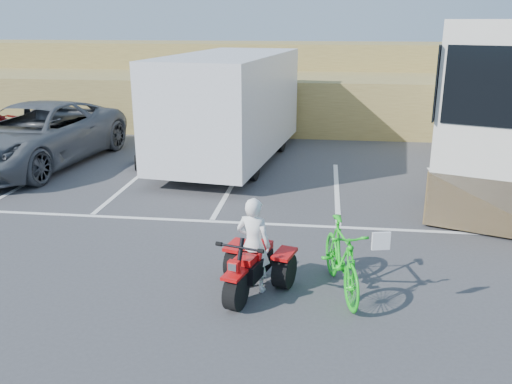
# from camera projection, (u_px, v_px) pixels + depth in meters

# --- Properties ---
(ground) EXTENTS (100.00, 100.00, 0.00)m
(ground) POSITION_uv_depth(u_px,v_px,m) (183.00, 271.00, 9.31)
(ground) COLOR #3D3D40
(ground) RESTS_ON ground
(parking_stripes) EXTENTS (28.00, 5.16, 0.01)m
(parking_stripes) POSITION_uv_depth(u_px,v_px,m) (261.00, 199.00, 13.05)
(parking_stripes) COLOR white
(parking_stripes) RESTS_ON ground
(grass_embankment) EXTENTS (40.00, 8.50, 3.10)m
(grass_embankment) POSITION_uv_depth(u_px,v_px,m) (272.00, 84.00, 23.50)
(grass_embankment) COLOR olive
(grass_embankment) RESTS_ON ground
(red_trike_atv) EXTENTS (1.48, 1.74, 0.97)m
(red_trike_atv) POSITION_uv_depth(u_px,v_px,m) (250.00, 293.00, 8.56)
(red_trike_atv) COLOR #BA0A0B
(red_trike_atv) RESTS_ON ground
(rider) EXTENTS (0.64, 0.51, 1.54)m
(rider) POSITION_uv_depth(u_px,v_px,m) (254.00, 245.00, 8.45)
(rider) COLOR white
(rider) RESTS_ON ground
(green_dirt_bike) EXTENTS (0.99, 2.02, 1.17)m
(green_dirt_bike) POSITION_uv_depth(u_px,v_px,m) (342.00, 258.00, 8.43)
(green_dirt_bike) COLOR #14BF19
(green_dirt_bike) RESTS_ON ground
(grey_pickup) EXTENTS (3.75, 6.79, 1.80)m
(grey_pickup) POSITION_uv_depth(u_px,v_px,m) (34.00, 135.00, 15.78)
(grey_pickup) COLOR #4C5055
(grey_pickup) RESTS_ON ground
(cargo_trailer) EXTENTS (3.61, 7.12, 3.18)m
(cargo_trailer) POSITION_uv_depth(u_px,v_px,m) (230.00, 105.00, 15.91)
(cargo_trailer) COLOR silver
(cargo_trailer) RESTS_ON ground
(quad_atv_blue) EXTENTS (1.29, 1.52, 0.85)m
(quad_atv_blue) POSITION_uv_depth(u_px,v_px,m) (153.00, 166.00, 15.96)
(quad_atv_blue) COLOR navy
(quad_atv_blue) RESTS_ON ground
(quad_atv_green) EXTENTS (1.68, 1.96, 1.09)m
(quad_atv_green) POSITION_uv_depth(u_px,v_px,m) (229.00, 153.00, 17.45)
(quad_atv_green) COLOR #135521
(quad_atv_green) RESTS_ON ground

